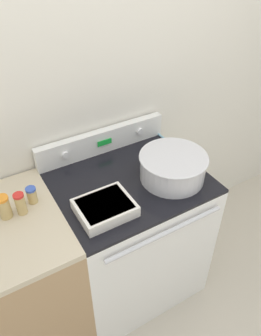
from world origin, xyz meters
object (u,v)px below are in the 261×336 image
at_px(ladle, 178,147).
at_px(spice_jar_red_cap, 20,204).
at_px(spice_jar_blue_cap, 32,195).
at_px(casserole_dish, 105,207).
at_px(mixing_bowl, 173,166).
at_px(spice_jar_orange_cap, 4,207).

xyz_separation_m(ladle, spice_jar_red_cap, (-0.96, -0.05, 0.04)).
bearing_deg(spice_jar_blue_cap, casserole_dish, -40.18).
distance_m(casserole_dish, spice_jar_red_cap, 0.40).
bearing_deg(mixing_bowl, spice_jar_red_cap, 169.84).
relative_size(casserole_dish, spice_jar_blue_cap, 3.04).
relative_size(casserole_dish, spice_jar_orange_cap, 2.23).
distance_m(mixing_bowl, ladle, 0.27).
relative_size(spice_jar_blue_cap, spice_jar_red_cap, 0.76).
distance_m(ladle, spice_jar_orange_cap, 1.04).
relative_size(ladle, spice_jar_blue_cap, 3.03).
height_order(mixing_bowl, spice_jar_blue_cap, mixing_bowl).
relative_size(mixing_bowl, spice_jar_blue_cap, 4.18).
xyz_separation_m(casserole_dish, spice_jar_blue_cap, (-0.28, 0.24, 0.02)).
xyz_separation_m(mixing_bowl, spice_jar_blue_cap, (-0.71, 0.19, -0.03)).
bearing_deg(spice_jar_orange_cap, ladle, 1.75).
bearing_deg(mixing_bowl, ladle, 45.42).
relative_size(casserole_dish, ladle, 1.00).
height_order(spice_jar_blue_cap, spice_jar_orange_cap, spice_jar_orange_cap).
bearing_deg(casserole_dish, spice_jar_red_cap, 151.35).
bearing_deg(spice_jar_blue_cap, ladle, -0.06).
bearing_deg(spice_jar_red_cap, spice_jar_blue_cap, 35.57).
height_order(mixing_bowl, ladle, mixing_bowl).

